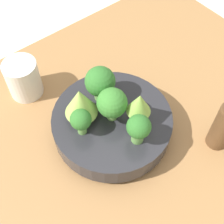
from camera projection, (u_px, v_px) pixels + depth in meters
ground_plane at (103, 151)px, 0.75m from camera, size 6.00×6.00×0.00m
table at (103, 148)px, 0.74m from camera, size 1.16×0.80×0.03m
bowl at (112, 124)px, 0.72m from camera, size 0.27×0.27×0.06m
broccoli_floret_center at (112, 103)px, 0.65m from camera, size 0.07×0.07×0.09m
broccoli_floret_left at (81, 120)px, 0.64m from camera, size 0.05×0.05×0.07m
romanesco_piece_far at (80, 103)px, 0.65m from camera, size 0.07×0.07×0.09m
broccoli_floret_back at (100, 82)px, 0.68m from camera, size 0.07×0.07×0.09m
romanesco_piece_near at (139, 105)px, 0.64m from camera, size 0.05×0.05×0.09m
broccoli_floret_front at (139, 128)px, 0.62m from camera, size 0.05×0.05×0.08m
cup at (23, 79)px, 0.78m from camera, size 0.08×0.08×0.10m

